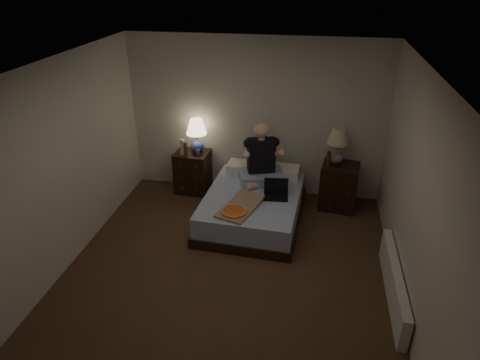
% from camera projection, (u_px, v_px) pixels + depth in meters
% --- Properties ---
extents(floor, '(4.00, 4.50, 0.00)m').
position_uv_depth(floor, '(227.00, 274.00, 5.25)').
color(floor, '#523923').
rests_on(floor, ground).
extents(ceiling, '(4.00, 4.50, 0.00)m').
position_uv_depth(ceiling, '(224.00, 70.00, 4.11)').
color(ceiling, white).
rests_on(ceiling, ground).
extents(wall_back, '(4.00, 0.00, 2.50)m').
position_uv_depth(wall_back, '(255.00, 118.00, 6.65)').
color(wall_back, silver).
rests_on(wall_back, ground).
extents(wall_front, '(4.00, 0.00, 2.50)m').
position_uv_depth(wall_front, '(152.00, 347.00, 2.71)').
color(wall_front, silver).
rests_on(wall_front, ground).
extents(wall_left, '(0.00, 4.50, 2.50)m').
position_uv_depth(wall_left, '(58.00, 170.00, 4.99)').
color(wall_left, silver).
rests_on(wall_left, ground).
extents(wall_right, '(0.00, 4.50, 2.50)m').
position_uv_depth(wall_right, '(417.00, 201.00, 4.36)').
color(wall_right, silver).
rests_on(wall_right, ground).
extents(bed, '(1.42, 1.83, 0.44)m').
position_uv_depth(bed, '(253.00, 207.00, 6.26)').
color(bed, '#5D75BA').
rests_on(bed, floor).
extents(nightstand_left, '(0.55, 0.50, 0.69)m').
position_uv_depth(nightstand_left, '(193.00, 171.00, 7.03)').
color(nightstand_left, black).
rests_on(nightstand_left, floor).
extents(nightstand_right, '(0.60, 0.55, 0.71)m').
position_uv_depth(nightstand_right, '(339.00, 186.00, 6.55)').
color(nightstand_right, black).
rests_on(nightstand_right, floor).
extents(lamp_left, '(0.34, 0.34, 0.56)m').
position_uv_depth(lamp_left, '(197.00, 136.00, 6.74)').
color(lamp_left, navy).
rests_on(lamp_left, nightstand_left).
extents(lamp_right, '(0.40, 0.40, 0.56)m').
position_uv_depth(lamp_right, '(337.00, 146.00, 6.33)').
color(lamp_right, gray).
rests_on(lamp_right, nightstand_right).
extents(water_bottle, '(0.07, 0.07, 0.25)m').
position_uv_depth(water_bottle, '(183.00, 147.00, 6.75)').
color(water_bottle, silver).
rests_on(water_bottle, nightstand_left).
extents(soda_can, '(0.07, 0.07, 0.10)m').
position_uv_depth(soda_can, '(198.00, 152.00, 6.75)').
color(soda_can, '#B4B5AF').
rests_on(soda_can, nightstand_left).
extents(beer_bottle_left, '(0.06, 0.06, 0.23)m').
position_uv_depth(beer_bottle_left, '(186.00, 149.00, 6.68)').
color(beer_bottle_left, '#61370D').
rests_on(beer_bottle_left, nightstand_left).
extents(beer_bottle_right, '(0.06, 0.06, 0.23)m').
position_uv_depth(beer_bottle_right, '(328.00, 159.00, 6.32)').
color(beer_bottle_right, '#52260B').
rests_on(beer_bottle_right, nightstand_right).
extents(person, '(0.79, 0.70, 0.93)m').
position_uv_depth(person, '(262.00, 154.00, 6.28)').
color(person, black).
rests_on(person, bed).
extents(laptop, '(0.36, 0.31, 0.24)m').
position_uv_depth(laptop, '(276.00, 190.00, 6.00)').
color(laptop, black).
rests_on(laptop, bed).
extents(pizza_box, '(0.61, 0.85, 0.08)m').
position_uv_depth(pizza_box, '(234.00, 212.00, 5.64)').
color(pizza_box, tan).
rests_on(pizza_box, bed).
extents(radiator, '(0.10, 1.60, 0.40)m').
position_uv_depth(radiator, '(394.00, 283.00, 4.81)').
color(radiator, silver).
rests_on(radiator, floor).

